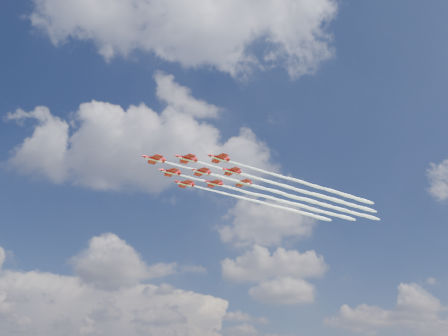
{
  "coord_description": "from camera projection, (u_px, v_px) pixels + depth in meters",
  "views": [
    {
      "loc": [
        -2.12,
        -157.07,
        4.0
      ],
      "look_at": [
        3.38,
        -2.95,
        80.91
      ],
      "focal_mm": 35.0,
      "sensor_mm": 36.0,
      "label": 1
    }
  ],
  "objects": [
    {
      "name": "jet_lead",
      "position": [
        250.0,
        185.0,
        187.15
      ],
      "size": [
        83.83,
        50.58,
        2.48
      ],
      "rotation": [
        0.0,
        0.0,
        0.53
      ],
      "color": "#A7090F"
    },
    {
      "name": "jet_row2_port",
      "position": [
        279.0,
        185.0,
        186.78
      ],
      "size": [
        83.83,
        50.58,
        2.48
      ],
      "rotation": [
        0.0,
        0.0,
        0.53
      ],
      "color": "#A7090F"
    },
    {
      "name": "jet_row2_starb",
      "position": [
        260.0,
        195.0,
        197.25
      ],
      "size": [
        83.83,
        50.58,
        2.48
      ],
      "rotation": [
        0.0,
        0.0,
        0.53
      ],
      "color": "#A7090F"
    },
    {
      "name": "jet_row3_port",
      "position": [
        308.0,
        184.0,
        186.4
      ],
      "size": [
        83.83,
        50.58,
        2.48
      ],
      "rotation": [
        0.0,
        0.0,
        0.53
      ],
      "color": "#A7090F"
    },
    {
      "name": "jet_row3_centre",
      "position": [
        287.0,
        195.0,
        196.88
      ],
      "size": [
        83.83,
        50.58,
        2.48
      ],
      "rotation": [
        0.0,
        0.0,
        0.53
      ],
      "color": "#A7090F"
    },
    {
      "name": "jet_row3_starb",
      "position": [
        268.0,
        204.0,
        207.35
      ],
      "size": [
        83.83,
        50.58,
        2.48
      ],
      "rotation": [
        0.0,
        0.0,
        0.53
      ],
      "color": "#A7090F"
    },
    {
      "name": "jet_row4_port",
      "position": [
        314.0,
        195.0,
        196.5
      ],
      "size": [
        83.83,
        50.58,
        2.48
      ],
      "rotation": [
        0.0,
        0.0,
        0.53
      ],
      "color": "#A7090F"
    },
    {
      "name": "jet_row4_starb",
      "position": [
        294.0,
        204.0,
        206.97
      ],
      "size": [
        83.83,
        50.58,
        2.48
      ],
      "rotation": [
        0.0,
        0.0,
        0.53
      ],
      "color": "#A7090F"
    },
    {
      "name": "jet_tail",
      "position": [
        320.0,
        204.0,
        206.6
      ],
      "size": [
        83.83,
        50.58,
        2.48
      ],
      "rotation": [
        0.0,
        0.0,
        0.53
      ],
      "color": "#A7090F"
    }
  ]
}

